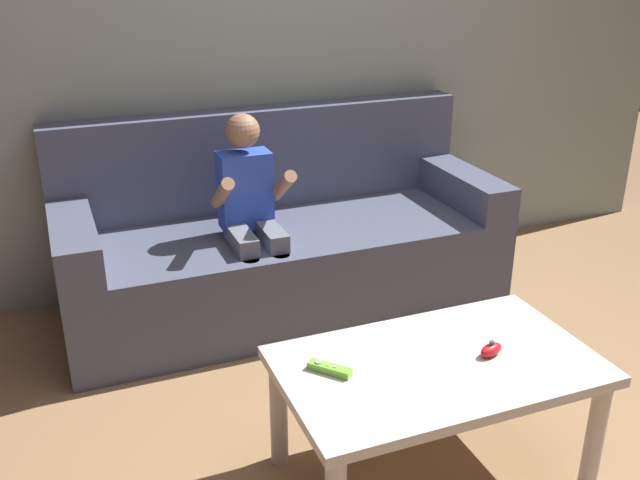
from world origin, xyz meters
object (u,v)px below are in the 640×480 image
coffee_table (436,379)px  nunchuk_red (491,350)px  game_remote_lime_near_edge (329,369)px  couch (281,243)px  person_seated_on_couch (251,212)px

coffee_table → nunchuk_red: size_ratio=10.14×
game_remote_lime_near_edge → nunchuk_red: size_ratio=1.30×
coffee_table → game_remote_lime_near_edge: game_remote_lime_near_edge is taller
couch → person_seated_on_couch: (-0.19, -0.19, 0.25)m
nunchuk_red → person_seated_on_couch: bearing=109.2°
couch → coffee_table: couch is taller
couch → game_remote_lime_near_edge: couch is taller
person_seated_on_couch → game_remote_lime_near_edge: bearing=-94.6°
person_seated_on_couch → nunchuk_red: size_ratio=9.92×
person_seated_on_couch → couch: bearing=43.8°
couch → person_seated_on_couch: person_seated_on_couch is taller
game_remote_lime_near_edge → person_seated_on_couch: bearing=85.4°
coffee_table → person_seated_on_couch: bearing=101.8°
couch → person_seated_on_couch: size_ratio=2.10×
game_remote_lime_near_edge → couch: bearing=77.8°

